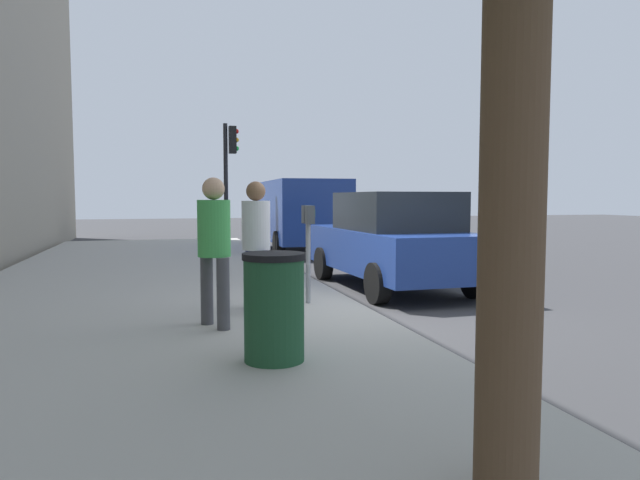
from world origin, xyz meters
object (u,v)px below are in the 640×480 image
Objects in this scene: trash_bin at (274,307)px; parking_meter at (308,233)px; pedestrian_bystander at (214,239)px; parked_van_far at (299,211)px; pedestrian_at_meter at (256,235)px; traffic_signal at (229,166)px; parked_sedan_near at (393,240)px.

parking_meter is at bearing -20.55° from trash_bin.
parked_van_far reaches higher than pedestrian_bystander.
pedestrian_at_meter reaches higher than parking_meter.
traffic_signal is (-0.82, 2.22, 1.32)m from parked_van_far.
trash_bin is at bearing 165.46° from parked_van_far.
parking_meter is 8.47m from traffic_signal.
trash_bin is at bearing 159.45° from parking_meter.
pedestrian_at_meter is 2.45m from trash_bin.
pedestrian_bystander is at bearing 129.70° from parking_meter.
pedestrian_at_meter is at bearing 28.24° from pedestrian_bystander.
parked_van_far reaches higher than parking_meter.
pedestrian_bystander is 10.94m from parked_van_far.
traffic_signal reaches higher than trash_bin.
parking_meter is at bearing 130.91° from parked_sedan_near.
pedestrian_at_meter is at bearing 175.71° from traffic_signal.
parked_sedan_near is at bearing 15.97° from pedestrian_bystander.
trash_bin is at bearing 145.73° from parked_sedan_near.
pedestrian_bystander is 1.70m from trash_bin.
trash_bin is (-2.76, 1.03, -0.51)m from parking_meter.
trash_bin is (-2.38, 0.22, -0.51)m from pedestrian_at_meter.
trash_bin is (-11.93, 3.09, -0.60)m from parked_van_far.
parked_van_far is 2.71m from traffic_signal.
parked_van_far is at bearing -14.54° from trash_bin.
pedestrian_bystander is at bearing -140.60° from pedestrian_at_meter.
parking_meter is at bearing -178.91° from traffic_signal.
pedestrian_at_meter is 0.33× the size of parked_van_far.
parked_van_far is at bearing 0.01° from parked_sedan_near.
parked_van_far is (9.55, -2.88, 0.09)m from pedestrian_at_meter.
parking_meter is 0.32× the size of parked_sedan_near.
pedestrian_at_meter is 8.86m from traffic_signal.
traffic_signal is (8.35, 0.16, 1.41)m from parking_meter.
traffic_signal reaches higher than pedestrian_bystander.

